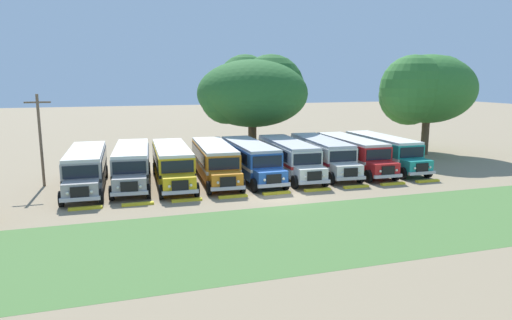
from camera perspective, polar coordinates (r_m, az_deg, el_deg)
ground_plane at (r=31.33m, az=3.00°, el=-4.58°), size 220.00×220.00×0.00m
foreground_grass_strip at (r=24.96m, az=8.87°, el=-8.59°), size 80.00×9.97×0.01m
parked_bus_slot_0 at (r=35.64m, az=-20.53°, el=-0.80°), size 2.90×10.87×2.82m
parked_bus_slot_1 at (r=36.12m, az=-15.30°, el=-0.37°), size 3.38×10.95×2.82m
parked_bus_slot_2 at (r=35.71m, az=-10.47°, el=-0.30°), size 3.03×10.88×2.82m
parked_bus_slot_3 at (r=36.35m, az=-5.21°, el=0.02°), size 3.20×10.91×2.82m
parked_bus_slot_4 at (r=36.98m, az=-0.75°, el=0.23°), size 2.72×10.84×2.82m
parked_bus_slot_5 at (r=38.11m, az=4.09°, el=0.51°), size 3.05×10.89×2.82m
parked_bus_slot_6 at (r=39.68m, az=8.27°, el=0.82°), size 3.24×10.92×2.82m
parked_bus_slot_7 at (r=40.86m, az=11.98°, el=0.97°), size 2.83×10.86×2.82m
parked_bus_slot_8 at (r=42.68m, az=15.61°, el=1.20°), size 2.80×10.85×2.82m
curb_wheelstop_0 at (r=30.16m, az=-20.61°, el=-5.68°), size 2.00×0.36×0.15m
curb_wheelstop_1 at (r=30.12m, az=-14.61°, el=-5.37°), size 2.00×0.36×0.15m
curb_wheelstop_2 at (r=30.40m, az=-8.67°, el=-5.00°), size 2.00×0.36×0.15m
curb_wheelstop_3 at (r=31.01m, az=-2.90°, el=-4.59°), size 2.00×0.36×0.15m
curb_wheelstop_4 at (r=31.91m, az=2.59°, el=-4.16°), size 2.00×0.36×0.15m
curb_wheelstop_5 at (r=33.09m, az=7.72°, el=-3.72°), size 2.00×0.36×0.15m
curb_wheelstop_6 at (r=34.52m, az=12.46°, el=-3.29°), size 2.00×0.36×0.15m
curb_wheelstop_7 at (r=36.16m, az=16.80°, el=-2.87°), size 2.00×0.36×0.15m
curb_wheelstop_8 at (r=38.00m, az=20.73°, el=-2.48°), size 2.00×0.36×0.15m
broad_shade_tree at (r=48.30m, az=-0.34°, el=8.63°), size 11.76×12.04×10.57m
secondary_tree at (r=51.38m, az=20.19°, el=8.33°), size 10.79×10.81×10.43m
utility_pole at (r=37.14m, az=-25.44°, el=2.56°), size 1.80×0.20×6.87m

